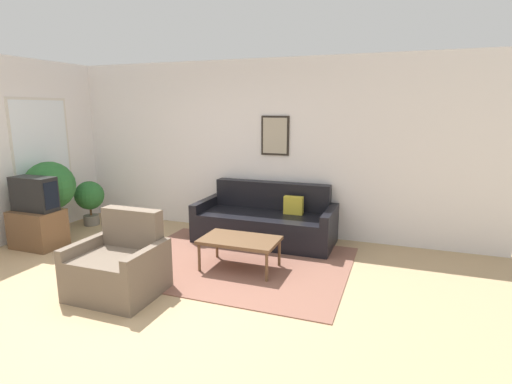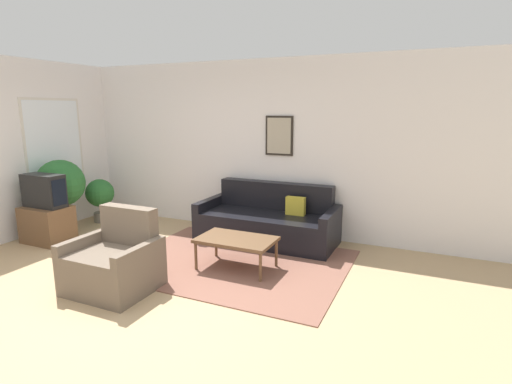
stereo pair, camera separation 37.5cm
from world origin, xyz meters
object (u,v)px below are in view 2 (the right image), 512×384
object	(u,v)px
tv	(44,191)
potted_plant_tall	(61,184)
coffee_table	(236,241)
couch	(268,222)
armchair	(115,263)

from	to	relation	value
tv	potted_plant_tall	world-z (taller)	potted_plant_tall
coffee_table	potted_plant_tall	world-z (taller)	potted_plant_tall
couch	coffee_table	bearing A→B (deg)	-87.48
coffee_table	armchair	world-z (taller)	armchair
couch	armchair	distance (m)	2.38
coffee_table	armchair	distance (m)	1.42
coffee_table	couch	bearing A→B (deg)	92.52
couch	potted_plant_tall	xyz separation A→B (m)	(-3.17, -0.94, 0.49)
coffee_table	armchair	size ratio (longest dim) A/B	1.07
armchair	potted_plant_tall	distance (m)	2.64
couch	coffee_table	size ratio (longest dim) A/B	2.16
coffee_table	tv	bearing A→B (deg)	-175.53
coffee_table	potted_plant_tall	distance (m)	3.26
coffee_table	tv	distance (m)	3.07
armchair	potted_plant_tall	size ratio (longest dim) A/B	0.75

